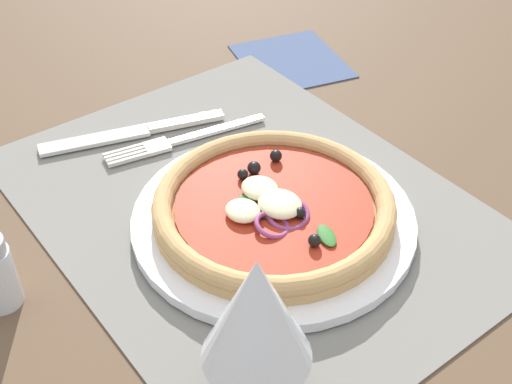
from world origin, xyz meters
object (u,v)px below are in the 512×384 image
Objects in this scene: plate at (277,218)px; napkin at (291,60)px; fork at (178,141)px; knife at (132,133)px; pizza at (277,204)px; wine_glass at (257,314)px.

napkin is (22.93, -20.77, -0.74)cm from plate.
fork is 5.32cm from knife.
wine_glass is (-14.32, 13.25, 7.83)cm from pizza.
fork reaches higher than napkin.
knife is 1.31× the size of wine_glass.
pizza is 20.81cm from knife.
knife reaches higher than napkin.
plate is 1.73× the size of wine_glass.
knife is at bearing -15.62° from wine_glass.
pizza is at bearing 101.94° from fork.
knife is 24.48cm from napkin.
knife is 1.45× the size of napkin.
knife is 37.35cm from wine_glass.
pizza is (-0.00, 0.04, 1.61)cm from plate.
pizza is 1.11× the size of knife.
fork is (16.17, 0.34, -1.91)cm from pizza.
pizza is 21.02cm from wine_glass.
fork is 1.21× the size of wine_glass.
pizza is at bearing 137.78° from napkin.
knife is at bearing 9.83° from pizza.
napkin is at bearing -151.52° from fork.
fork is (16.16, 0.38, -0.30)cm from plate.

